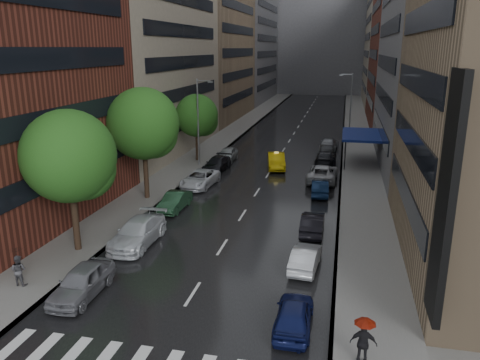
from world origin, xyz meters
name	(u,v)px	position (x,y,z in m)	size (l,w,h in m)	color
ground	(164,340)	(0.00, 0.00, 0.00)	(220.00, 220.00, 0.00)	gray
road	(293,136)	(0.00, 50.00, 0.01)	(14.00, 140.00, 0.01)	black
sidewalk_left	(232,133)	(-9.00, 50.00, 0.07)	(4.00, 140.00, 0.15)	gray
sidewalk_right	(357,138)	(9.00, 50.00, 0.07)	(4.00, 140.00, 0.15)	gray
buildings_left	(208,23)	(-15.00, 58.79, 15.99)	(8.00, 108.00, 38.00)	maroon
buildings_right	(407,27)	(15.00, 56.70, 15.03)	(8.05, 109.10, 36.00)	#937A5B
building_far	(323,33)	(0.00, 118.00, 16.00)	(40.00, 14.00, 32.00)	slate
tree_near	(69,156)	(-8.60, 7.49, 6.04)	(5.54, 5.54, 8.83)	#382619
tree_mid	(143,124)	(-8.60, 18.12, 6.33)	(5.80, 5.80, 9.24)	#382619
tree_far	(197,116)	(-8.60, 32.08, 5.07)	(4.65, 4.65, 7.42)	#382619
taxi	(276,161)	(0.42, 30.70, 0.80)	(1.70, 4.88, 1.61)	#DEB70B
parked_cars_left	(183,193)	(-5.40, 17.99, 0.75)	(2.86, 34.81, 1.61)	slate
parked_cars_right	(321,180)	(5.40, 24.45, 0.73)	(2.88, 43.91, 1.58)	#0F1648
ped_black_umbrella	(18,263)	(-9.10, 2.69, 1.39)	(0.96, 0.98, 2.09)	#47464B
ped_red_umbrella	(364,337)	(8.34, 0.06, 1.33)	(1.07, 0.82, 2.01)	black
street_lamp_left	(199,120)	(-7.72, 30.00, 4.89)	(1.74, 0.22, 9.00)	gray
street_lamp_right	(350,107)	(7.72, 45.00, 4.89)	(1.74, 0.22, 9.00)	gray
awning	(361,135)	(8.98, 35.00, 3.13)	(4.00, 8.00, 3.12)	navy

